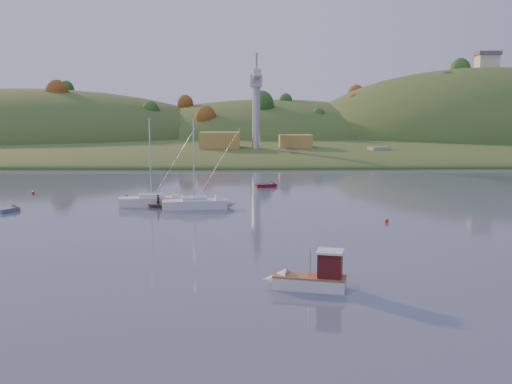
{
  "coord_description": "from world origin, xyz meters",
  "views": [
    {
      "loc": [
        -0.58,
        -34.49,
        12.56
      ],
      "look_at": [
        0.5,
        31.18,
        3.37
      ],
      "focal_mm": 40.0,
      "sensor_mm": 36.0,
      "label": 1
    }
  ],
  "objects_px": {
    "sailboat_near": "(195,203)",
    "grey_dinghy": "(12,209)",
    "fishing_boat": "(304,277)",
    "canoe": "(158,205)",
    "red_tender": "(270,185)",
    "sailboat_far": "(151,200)"
  },
  "relations": [
    {
      "from": "sailboat_far",
      "to": "canoe",
      "type": "distance_m",
      "value": 1.97
    },
    {
      "from": "sailboat_near",
      "to": "canoe",
      "type": "distance_m",
      "value": 5.03
    },
    {
      "from": "sailboat_near",
      "to": "sailboat_far",
      "type": "height_order",
      "value": "sailboat_far"
    },
    {
      "from": "sailboat_near",
      "to": "grey_dinghy",
      "type": "bearing_deg",
      "value": 174.48
    },
    {
      "from": "red_tender",
      "to": "sailboat_far",
      "type": "bearing_deg",
      "value": -145.11
    },
    {
      "from": "fishing_boat",
      "to": "canoe",
      "type": "relative_size",
      "value": 1.98
    },
    {
      "from": "red_tender",
      "to": "grey_dinghy",
      "type": "relative_size",
      "value": 1.21
    },
    {
      "from": "sailboat_near",
      "to": "sailboat_far",
      "type": "distance_m",
      "value": 6.61
    },
    {
      "from": "grey_dinghy",
      "to": "canoe",
      "type": "bearing_deg",
      "value": -51.98
    },
    {
      "from": "red_tender",
      "to": "canoe",
      "type": "bearing_deg",
      "value": -140.92
    },
    {
      "from": "canoe",
      "to": "red_tender",
      "type": "xyz_separation_m",
      "value": [
        15.71,
        20.64,
        -0.06
      ]
    },
    {
      "from": "fishing_boat",
      "to": "sailboat_far",
      "type": "height_order",
      "value": "sailboat_far"
    },
    {
      "from": "sailboat_near",
      "to": "grey_dinghy",
      "type": "xyz_separation_m",
      "value": [
        -23.23,
        -1.51,
        -0.51
      ]
    },
    {
      "from": "canoe",
      "to": "red_tender",
      "type": "bearing_deg",
      "value": -11.35
    },
    {
      "from": "fishing_boat",
      "to": "canoe",
      "type": "distance_m",
      "value": 38.9
    },
    {
      "from": "sailboat_near",
      "to": "canoe",
      "type": "bearing_deg",
      "value": 158.75
    },
    {
      "from": "fishing_boat",
      "to": "grey_dinghy",
      "type": "distance_m",
      "value": 47.51
    },
    {
      "from": "sailboat_near",
      "to": "red_tender",
      "type": "relative_size",
      "value": 2.88
    },
    {
      "from": "fishing_boat",
      "to": "red_tender",
      "type": "bearing_deg",
      "value": -75.33
    },
    {
      "from": "fishing_boat",
      "to": "red_tender",
      "type": "height_order",
      "value": "fishing_boat"
    },
    {
      "from": "fishing_boat",
      "to": "red_tender",
      "type": "relative_size",
      "value": 1.56
    },
    {
      "from": "sailboat_far",
      "to": "canoe",
      "type": "xyz_separation_m",
      "value": [
        1.19,
        -1.52,
        -0.43
      ]
    }
  ]
}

